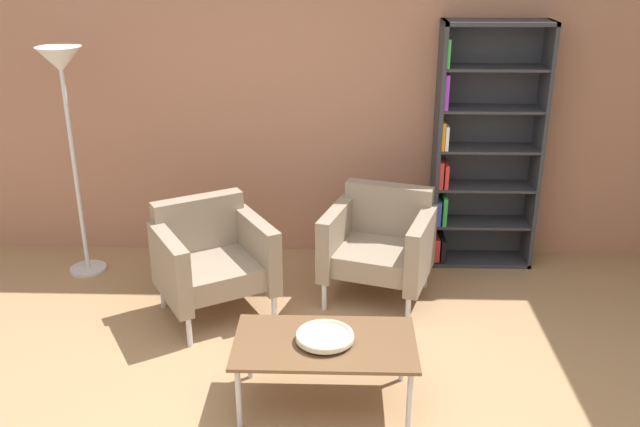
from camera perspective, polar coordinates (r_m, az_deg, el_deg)
The scene contains 7 objects.
brick_back_panel at distance 5.49m, azimuth 0.24°, elevation 11.17°, with size 6.40×0.12×2.90m, color #A87056.
bookshelf_tall at distance 5.52m, azimuth 13.02°, elevation 5.03°, with size 0.80×0.30×1.90m.
coffee_table_low at distance 3.88m, azimuth 0.40°, elevation -10.84°, with size 1.00×0.56×0.40m.
decorative_bowl at distance 3.84m, azimuth 0.40°, elevation -10.00°, with size 0.32×0.32×0.05m.
armchair_spare_guest at distance 5.01m, azimuth 4.93°, elevation -2.37°, with size 0.87×0.84×0.78m.
armchair_near_window at distance 4.83m, azimuth -8.88°, elevation -3.55°, with size 0.93×0.91×0.78m.
floor_lamp_torchiere at distance 5.38m, azimuth -20.24°, elevation 9.62°, with size 0.32×0.32×1.74m.
Camera 1 is at (0.15, -2.94, 2.45)m, focal length 39.10 mm.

